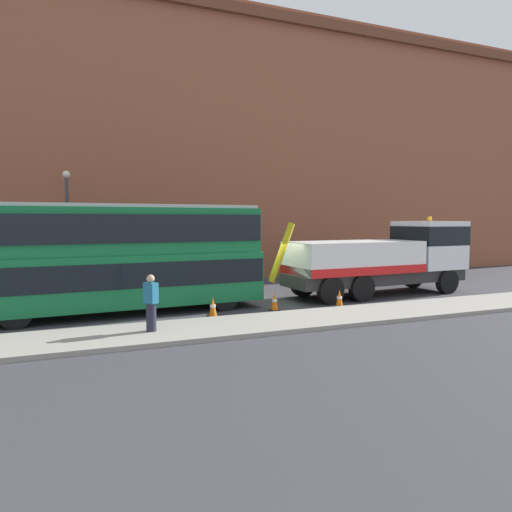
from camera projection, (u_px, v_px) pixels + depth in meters
The scene contains 10 objects.
ground_plane at pixel (268, 301), 20.33m from camera, with size 120.00×120.00×0.00m, color #38383D.
near_kerb at pixel (318, 319), 16.46m from camera, with size 60.00×2.80×0.15m, color gray.
building_facade at pixel (210, 140), 27.40m from camera, with size 60.00×1.50×16.00m.
recovery_tow_truck at pixel (385, 257), 22.14m from camera, with size 10.20×3.07×3.67m.
double_decker_bus at pixel (115, 254), 17.43m from camera, with size 11.13×3.08×4.06m.
pedestrian_onlooker at pixel (151, 304), 14.22m from camera, with size 0.44×0.48×1.71m.
traffic_cone_near_bus at pixel (213, 308), 17.08m from camera, with size 0.36×0.36×0.72m.
traffic_cone_midway at pixel (275, 302), 18.27m from camera, with size 0.36×0.36×0.72m.
traffic_cone_near_truck at pixel (339, 299), 18.91m from camera, with size 0.36×0.36×0.72m.
street_lamp at pixel (68, 220), 22.74m from camera, with size 0.36×0.36×5.83m.
Camera 1 is at (-8.21, -18.38, 3.50)m, focal length 33.31 mm.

